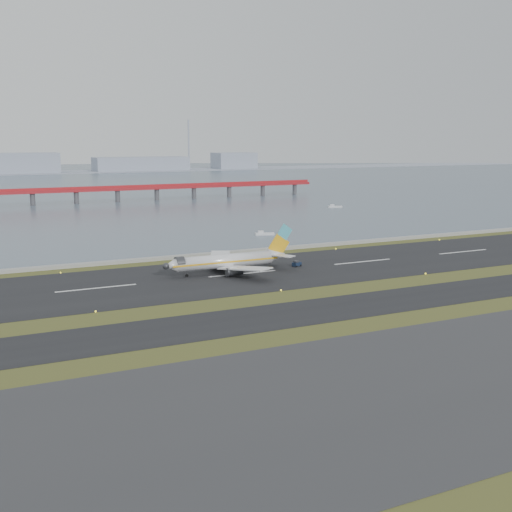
# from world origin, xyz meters

# --- Properties ---
(ground) EXTENTS (1000.00, 1000.00, 0.00)m
(ground) POSITION_xyz_m (0.00, 0.00, 0.00)
(ground) COLOR #354217
(ground) RESTS_ON ground
(apron_strip) EXTENTS (1000.00, 50.00, 0.10)m
(apron_strip) POSITION_xyz_m (0.00, -55.00, 0.05)
(apron_strip) COLOR #313134
(apron_strip) RESTS_ON ground
(taxiway_strip) EXTENTS (1000.00, 18.00, 0.10)m
(taxiway_strip) POSITION_xyz_m (0.00, -12.00, 0.05)
(taxiway_strip) COLOR black
(taxiway_strip) RESTS_ON ground
(runway_strip) EXTENTS (1000.00, 45.00, 0.10)m
(runway_strip) POSITION_xyz_m (0.00, 30.00, 0.05)
(runway_strip) COLOR black
(runway_strip) RESTS_ON ground
(seawall) EXTENTS (1000.00, 2.50, 1.00)m
(seawall) POSITION_xyz_m (0.00, 60.00, 0.50)
(seawall) COLOR gray
(seawall) RESTS_ON ground
(bay_water) EXTENTS (1400.00, 800.00, 1.30)m
(bay_water) POSITION_xyz_m (0.00, 460.00, 0.00)
(bay_water) COLOR #475966
(bay_water) RESTS_ON ground
(red_pier) EXTENTS (260.00, 5.00, 10.20)m
(red_pier) POSITION_xyz_m (20.00, 250.00, 7.28)
(red_pier) COLOR #A61C23
(red_pier) RESTS_ON ground
(far_shoreline) EXTENTS (1400.00, 80.00, 60.50)m
(far_shoreline) POSITION_xyz_m (13.62, 620.00, 6.07)
(far_shoreline) COLOR #959EB0
(far_shoreline) RESTS_ON ground
(airliner) EXTENTS (38.52, 32.89, 12.80)m
(airliner) POSITION_xyz_m (-2.64, 32.94, 3.46)
(airliner) COLOR silver
(airliner) RESTS_ON ground
(pushback_tug) EXTENTS (3.10, 2.42, 1.75)m
(pushback_tug) POSITION_xyz_m (18.54, 32.53, 0.85)
(pushback_tug) COLOR #142138
(pushback_tug) RESTS_ON ground
(workboat_near) EXTENTS (7.63, 4.58, 1.77)m
(workboat_near) POSITION_xyz_m (37.97, 92.44, 0.56)
(workboat_near) COLOR silver
(workboat_near) RESTS_ON ground
(workboat_far) EXTENTS (7.82, 5.30, 1.83)m
(workboat_far) POSITION_xyz_m (118.14, 166.61, 0.58)
(workboat_far) COLOR silver
(workboat_far) RESTS_ON ground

